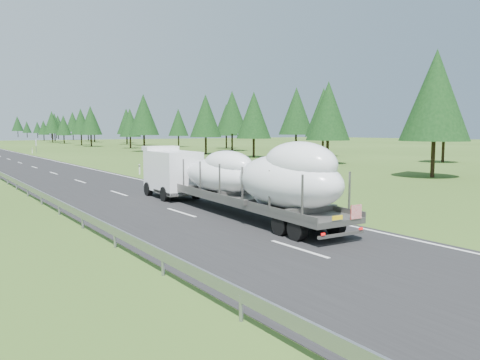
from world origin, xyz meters
TOP-DOWN VIEW (x-y plane):
  - ground at (0.00, 0.00)m, footprint 400.00×400.00m
  - highway_sign at (7.20, 80.00)m, footprint 0.08×0.90m
  - tree_line_right at (39.23, 120.71)m, footprint 28.38×328.11m
  - boat_truck at (2.12, 7.10)m, footprint 3.23×17.30m

SIDE VIEW (x-z plane):
  - ground at x=0.00m, z-range 0.00..0.00m
  - highway_sign at x=7.20m, z-range 0.51..3.11m
  - boat_truck at x=2.12m, z-range 0.07..3.86m
  - tree_line_right at x=39.23m, z-range 0.55..13.19m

